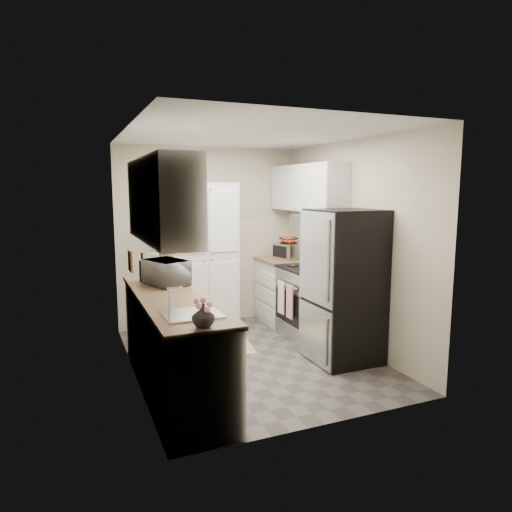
{
  "coord_description": "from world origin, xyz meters",
  "views": [
    {
      "loc": [
        -1.88,
        -4.62,
        1.92
      ],
      "look_at": [
        0.11,
        0.15,
        1.16
      ],
      "focal_mm": 32.0,
      "sensor_mm": 36.0,
      "label": 1
    }
  ],
  "objects_px": {
    "refrigerator": "(344,286)",
    "toaster_oven": "(290,251)",
    "pantry_cabinet": "(202,257)",
    "microwave": "(167,272)",
    "electric_range": "(311,302)",
    "wine_bottle": "(142,268)"
  },
  "relations": [
    {
      "from": "pantry_cabinet",
      "to": "electric_range",
      "type": "distance_m",
      "value": 1.58
    },
    {
      "from": "pantry_cabinet",
      "to": "refrigerator",
      "type": "bearing_deg",
      "value": -56.54
    },
    {
      "from": "refrigerator",
      "to": "microwave",
      "type": "relative_size",
      "value": 3.54
    },
    {
      "from": "toaster_oven",
      "to": "refrigerator",
      "type": "bearing_deg",
      "value": -107.21
    },
    {
      "from": "electric_range",
      "to": "wine_bottle",
      "type": "height_order",
      "value": "wine_bottle"
    },
    {
      "from": "wine_bottle",
      "to": "toaster_oven",
      "type": "xyz_separation_m",
      "value": [
        2.21,
        0.82,
        -0.03
      ]
    },
    {
      "from": "electric_range",
      "to": "toaster_oven",
      "type": "height_order",
      "value": "toaster_oven"
    },
    {
      "from": "pantry_cabinet",
      "to": "toaster_oven",
      "type": "bearing_deg",
      "value": -5.76
    },
    {
      "from": "refrigerator",
      "to": "wine_bottle",
      "type": "xyz_separation_m",
      "value": [
        -2.08,
        0.77,
        0.22
      ]
    },
    {
      "from": "pantry_cabinet",
      "to": "wine_bottle",
      "type": "xyz_separation_m",
      "value": [
        -0.94,
        -0.95,
        0.07
      ]
    },
    {
      "from": "refrigerator",
      "to": "wine_bottle",
      "type": "distance_m",
      "value": 2.23
    },
    {
      "from": "toaster_oven",
      "to": "microwave",
      "type": "bearing_deg",
      "value": -163.81
    },
    {
      "from": "pantry_cabinet",
      "to": "microwave",
      "type": "xyz_separation_m",
      "value": [
        -0.73,
        -1.23,
        0.05
      ]
    },
    {
      "from": "electric_range",
      "to": "wine_bottle",
      "type": "xyz_separation_m",
      "value": [
        -2.11,
        -0.03,
        0.59
      ]
    },
    {
      "from": "microwave",
      "to": "toaster_oven",
      "type": "bearing_deg",
      "value": -82.34
    },
    {
      "from": "refrigerator",
      "to": "wine_bottle",
      "type": "height_order",
      "value": "refrigerator"
    },
    {
      "from": "wine_bottle",
      "to": "pantry_cabinet",
      "type": "bearing_deg",
      "value": 45.33
    },
    {
      "from": "electric_range",
      "to": "toaster_oven",
      "type": "bearing_deg",
      "value": 83.35
    },
    {
      "from": "microwave",
      "to": "wine_bottle",
      "type": "distance_m",
      "value": 0.35
    },
    {
      "from": "refrigerator",
      "to": "toaster_oven",
      "type": "xyz_separation_m",
      "value": [
        0.13,
        1.6,
        0.18
      ]
    },
    {
      "from": "microwave",
      "to": "wine_bottle",
      "type": "xyz_separation_m",
      "value": [
        -0.21,
        0.28,
        0.01
      ]
    },
    {
      "from": "pantry_cabinet",
      "to": "wine_bottle",
      "type": "relative_size",
      "value": 6.89
    }
  ]
}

